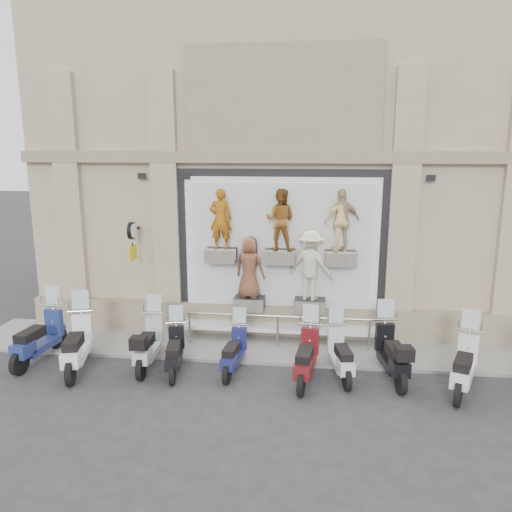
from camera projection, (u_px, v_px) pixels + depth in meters
The scene contains 15 objects.
ground at pixel (270, 386), 10.90m from camera, with size 90.00×90.00×0.00m, color #2E2E31.
sidewalk at pixel (278, 346), 12.93m from camera, with size 16.00×2.20×0.08m, color gray.
building at pixel (291, 119), 16.40m from camera, with size 14.00×8.60×12.00m, color tan, non-canonical shape.
shop_vitrine at pixel (285, 254), 13.05m from camera, with size 5.60×1.04×4.30m.
guard_rail at pixel (278, 332), 12.74m from camera, with size 5.06×0.10×0.93m, color #9EA0A5, non-canonical shape.
clock_sign_bracket at pixel (132, 236), 13.14m from camera, with size 0.10×0.80×1.02m.
scooter_a at pixel (38, 328), 11.97m from camera, with size 0.61×2.10×1.70m, color navy, non-canonical shape.
scooter_b at pixel (76, 335), 11.49m from camera, with size 0.62×2.13×1.73m, color white, non-canonical shape.
scooter_c at pixel (148, 335), 11.70m from camera, with size 0.57×1.95×1.59m, color #ACB5BB, non-canonical shape.
scooter_d at pixel (174, 343), 11.44m from camera, with size 0.51×1.75×1.42m, color black, non-canonical shape.
scooter_e at pixel (234, 344), 11.43m from camera, with size 0.50×1.70×1.38m, color #171B52, non-canonical shape.
scooter_f at pixel (306, 347), 10.97m from camera, with size 0.57×1.94×1.58m, color #5A0F12, non-canonical shape.
scooter_g at pixel (341, 346), 11.18m from camera, with size 0.53×1.81×1.47m, color silver, non-canonical shape.
scooter_h at pixel (392, 344), 11.09m from camera, with size 0.59×2.03×1.65m, color black, non-canonical shape.
scooter_i at pixel (465, 355), 10.49m from camera, with size 0.58×2.00×1.63m, color silver, non-canonical shape.
Camera 1 is at (0.87, -10.00, 5.12)m, focal length 35.00 mm.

